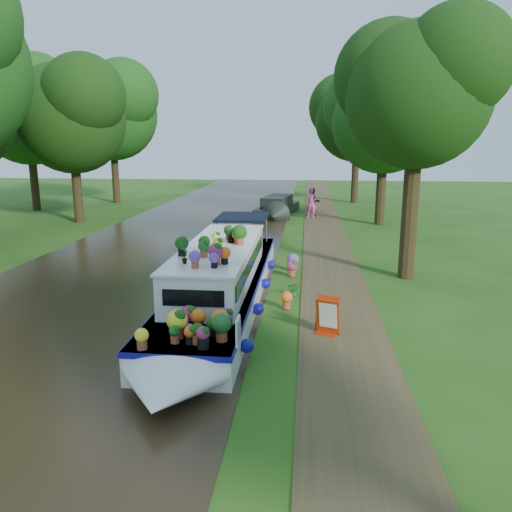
# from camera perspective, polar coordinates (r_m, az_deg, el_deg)

# --- Properties ---
(ground) EXTENTS (100.00, 100.00, 0.00)m
(ground) POSITION_cam_1_polar(r_m,az_deg,el_deg) (15.50, 4.79, -5.00)
(ground) COLOR #224C13
(ground) RESTS_ON ground
(canal_water) EXTENTS (10.00, 100.00, 0.02)m
(canal_water) POSITION_cam_1_polar(r_m,az_deg,el_deg) (16.69, -16.33, -4.14)
(canal_water) COLOR black
(canal_water) RESTS_ON ground
(towpath) EXTENTS (2.20, 100.00, 0.03)m
(towpath) POSITION_cam_1_polar(r_m,az_deg,el_deg) (15.52, 9.24, -5.04)
(towpath) COLOR #463920
(towpath) RESTS_ON ground
(plant_boat) EXTENTS (2.29, 13.52, 2.30)m
(plant_boat) POSITION_cam_1_polar(r_m,az_deg,el_deg) (14.57, -4.11, -2.66)
(plant_boat) COLOR white
(plant_boat) RESTS_ON canal_water
(tree_near_overhang) EXTENTS (5.52, 5.28, 8.99)m
(tree_near_overhang) POSITION_cam_1_polar(r_m,az_deg,el_deg) (18.27, 18.00, 18.11)
(tree_near_overhang) COLOR black
(tree_near_overhang) RESTS_ON ground
(tree_near_mid) EXTENTS (6.90, 6.60, 9.40)m
(tree_near_mid) POSITION_cam_1_polar(r_m,az_deg,el_deg) (30.19, 14.50, 15.69)
(tree_near_mid) COLOR black
(tree_near_mid) RESTS_ON ground
(tree_near_far) EXTENTS (7.59, 7.26, 10.30)m
(tree_near_far) POSITION_cam_1_polar(r_m,az_deg,el_deg) (41.08, 11.52, 15.84)
(tree_near_far) COLOR black
(tree_near_far) RESTS_ON ground
(tree_far_c) EXTENTS (7.13, 6.82, 9.59)m
(tree_far_c) POSITION_cam_1_polar(r_m,az_deg,el_deg) (31.99, -20.35, 15.29)
(tree_far_c) COLOR black
(tree_far_c) RESTS_ON ground
(tree_far_d) EXTENTS (8.05, 7.70, 10.85)m
(tree_far_d) POSITION_cam_1_polar(r_m,az_deg,el_deg) (41.81, -16.20, 16.02)
(tree_far_d) COLOR black
(tree_far_d) RESTS_ON ground
(tree_far_h) EXTENTS (7.82, 7.48, 10.49)m
(tree_far_h) POSITION_cam_1_polar(r_m,az_deg,el_deg) (39.00, -24.66, 15.26)
(tree_far_h) COLOR black
(tree_far_h) RESTS_ON ground
(second_boat) EXTENTS (2.85, 6.72, 1.25)m
(second_boat) POSITION_cam_1_polar(r_m,az_deg,el_deg) (33.46, 2.43, 5.59)
(second_boat) COLOR black
(second_boat) RESTS_ON canal_water
(sandwich_board) EXTENTS (0.64, 0.66, 0.94)m
(sandwich_board) POSITION_cam_1_polar(r_m,az_deg,el_deg) (12.71, 8.18, -6.98)
(sandwich_board) COLOR #AF300C
(sandwich_board) RESTS_ON towpath
(pedestrian_pink) EXTENTS (0.71, 0.47, 1.93)m
(pedestrian_pink) POSITION_cam_1_polar(r_m,az_deg,el_deg) (31.91, 6.34, 6.04)
(pedestrian_pink) COLOR #DB5A9E
(pedestrian_pink) RESTS_ON towpath
(pedestrian_dark) EXTENTS (0.93, 0.74, 1.85)m
(pedestrian_dark) POSITION_cam_1_polar(r_m,az_deg,el_deg) (32.67, 6.51, 6.13)
(pedestrian_dark) COLOR black
(pedestrian_dark) RESTS_ON towpath
(verge_plant) EXTENTS (0.47, 0.43, 0.47)m
(verge_plant) POSITION_cam_1_polar(r_m,az_deg,el_deg) (15.81, 4.38, -3.75)
(verge_plant) COLOR #1F6723
(verge_plant) RESTS_ON ground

